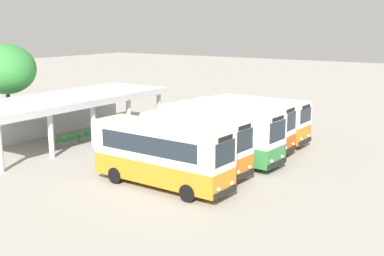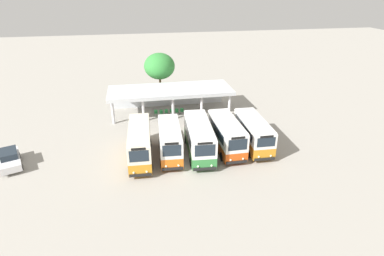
{
  "view_description": "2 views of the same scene",
  "coord_description": "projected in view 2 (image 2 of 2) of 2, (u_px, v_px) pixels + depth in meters",
  "views": [
    {
      "loc": [
        -24.95,
        -12.84,
        8.58
      ],
      "look_at": [
        1.83,
        4.87,
        1.79
      ],
      "focal_mm": 46.21,
      "sensor_mm": 36.0,
      "label": 1
    },
    {
      "loc": [
        -4.79,
        -26.25,
        16.55
      ],
      "look_at": [
        1.02,
        4.62,
        1.95
      ],
      "focal_mm": 29.43,
      "sensor_mm": 36.0,
      "label": 2
    }
  ],
  "objects": [
    {
      "name": "waiting_chair_end_by_column",
      "position": [
        156.0,
        112.0,
        42.59
      ],
      "size": [
        0.46,
        0.46,
        0.86
      ],
      "color": "slate",
      "rests_on": "ground"
    },
    {
      "name": "waiting_chair_second_from_end",
      "position": [
        161.0,
        112.0,
        42.63
      ],
      "size": [
        0.46,
        0.46,
        0.86
      ],
      "color": "slate",
      "rests_on": "ground"
    },
    {
      "name": "terminal_canopy",
      "position": [
        170.0,
        92.0,
        43.56
      ],
      "size": [
        16.69,
        6.18,
        3.4
      ],
      "color": "silver",
      "rests_on": "ground"
    },
    {
      "name": "city_bus_second_in_row",
      "position": [
        170.0,
        140.0,
        32.18
      ],
      "size": [
        2.57,
        6.89,
        3.41
      ],
      "color": "black",
      "rests_on": "ground"
    },
    {
      "name": "city_bus_nearest_orange",
      "position": [
        140.0,
        142.0,
        31.74
      ],
      "size": [
        2.52,
        8.13,
        3.45
      ],
      "color": "black",
      "rests_on": "ground"
    },
    {
      "name": "waiting_chair_fourth_seat",
      "position": [
        172.0,
        111.0,
        42.91
      ],
      "size": [
        0.46,
        0.46,
        0.86
      ],
      "color": "slate",
      "rests_on": "ground"
    },
    {
      "name": "city_bus_middle_cream",
      "position": [
        199.0,
        137.0,
        32.68
      ],
      "size": [
        2.87,
        8.11,
        3.47
      ],
      "color": "black",
      "rests_on": "ground"
    },
    {
      "name": "waiting_chair_fifth_seat",
      "position": [
        177.0,
        111.0,
        42.97
      ],
      "size": [
        0.46,
        0.46,
        0.86
      ],
      "color": "slate",
      "rests_on": "ground"
    },
    {
      "name": "waiting_chair_far_end_seat",
      "position": [
        182.0,
        111.0,
        43.19
      ],
      "size": [
        0.46,
        0.46,
        0.86
      ],
      "color": "slate",
      "rests_on": "ground"
    },
    {
      "name": "roadside_tree_behind_canopy",
      "position": [
        159.0,
        66.0,
        46.91
      ],
      "size": [
        4.58,
        4.58,
        7.1
      ],
      "color": "brown",
      "rests_on": "ground"
    },
    {
      "name": "city_bus_fourth_amber",
      "position": [
        227.0,
        134.0,
        33.45
      ],
      "size": [
        2.5,
        7.33,
        3.4
      ],
      "color": "black",
      "rests_on": "ground"
    },
    {
      "name": "ground_plane",
      "position": [
        191.0,
        166.0,
        31.17
      ],
      "size": [
        180.0,
        180.0,
        0.0
      ],
      "primitive_type": "plane",
      "color": "#A39E93"
    },
    {
      "name": "parked_car_flank",
      "position": [
        10.0,
        159.0,
        30.83
      ],
      "size": [
        3.12,
        4.61,
        1.62
      ],
      "color": "black",
      "rests_on": "ground"
    },
    {
      "name": "city_bus_fifth_blue",
      "position": [
        253.0,
        132.0,
        34.1
      ],
      "size": [
        2.54,
        7.47,
        3.23
      ],
      "color": "black",
      "rests_on": "ground"
    },
    {
      "name": "waiting_chair_middle_seat",
      "position": [
        166.0,
        112.0,
        42.8
      ],
      "size": [
        0.46,
        0.46,
        0.86
      ],
      "color": "slate",
      "rests_on": "ground"
    }
  ]
}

